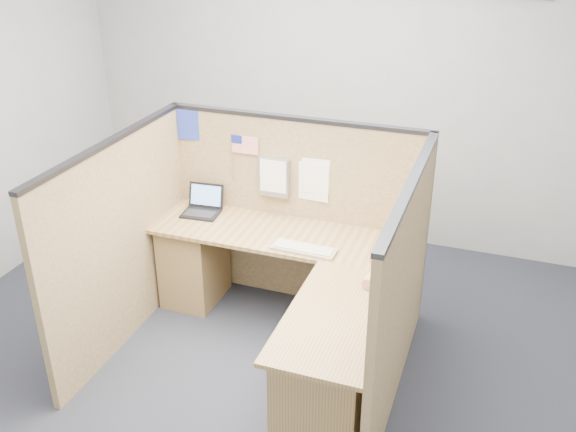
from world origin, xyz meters
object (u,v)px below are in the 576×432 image
at_px(keyboard, 304,249).
at_px(l_desk, 287,304).
at_px(mouse, 379,261).
at_px(laptop, 204,206).

bearing_deg(keyboard, l_desk, -104.52).
xyz_separation_m(l_desk, keyboard, (0.06, 0.19, 0.35)).
height_order(keyboard, mouse, mouse).
relative_size(laptop, mouse, 2.62).
height_order(l_desk, laptop, laptop).
xyz_separation_m(l_desk, laptop, (-0.89, 0.52, 0.39)).
bearing_deg(laptop, mouse, -17.69).
bearing_deg(mouse, keyboard, 180.00).
relative_size(l_desk, keyboard, 4.21).
height_order(laptop, keyboard, laptop).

